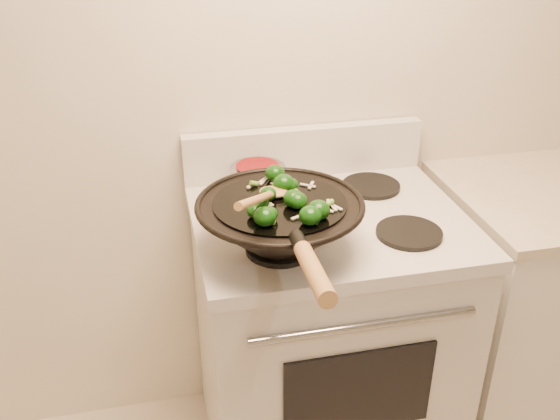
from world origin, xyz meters
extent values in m
plane|color=silver|center=(0.00, 1.50, 1.30)|extent=(3.50, 0.00, 3.50)
cube|color=silver|center=(-0.22, 1.17, 0.44)|extent=(0.76, 0.64, 0.88)
cube|color=silver|center=(-0.22, 1.17, 0.90)|extent=(0.78, 0.66, 0.04)
cube|color=silver|center=(-0.22, 1.47, 1.00)|extent=(0.78, 0.05, 0.16)
cylinder|color=gray|center=(-0.22, 0.84, 0.78)|extent=(0.60, 0.02, 0.02)
cube|color=black|center=(-0.22, 0.84, 0.55)|extent=(0.42, 0.01, 0.28)
cylinder|color=black|center=(-0.40, 1.02, 0.93)|extent=(0.18, 0.18, 0.01)
cylinder|color=black|center=(-0.04, 1.02, 0.93)|extent=(0.18, 0.18, 0.01)
cylinder|color=black|center=(-0.40, 1.32, 0.93)|extent=(0.18, 0.18, 0.01)
cylinder|color=black|center=(-0.04, 1.32, 0.93)|extent=(0.18, 0.18, 0.01)
cube|color=white|center=(0.61, 1.20, 0.44)|extent=(0.78, 0.60, 0.88)
torus|color=black|center=(-0.40, 1.02, 1.06)|extent=(0.43, 0.43, 0.02)
cylinder|color=black|center=(-0.40, 1.02, 1.06)|extent=(0.34, 0.34, 0.01)
cylinder|color=black|center=(-0.41, 0.78, 1.09)|extent=(0.04, 0.07, 0.04)
cylinder|color=#A1733F|center=(-0.42, 0.64, 1.10)|extent=(0.05, 0.23, 0.06)
ellipsoid|color=#0C3709|center=(-0.37, 1.08, 1.08)|extent=(0.06, 0.06, 0.05)
cylinder|color=#5A8A32|center=(-0.36, 1.08, 1.07)|extent=(0.02, 0.02, 0.02)
ellipsoid|color=#0C3709|center=(-0.47, 0.96, 1.08)|extent=(0.04, 0.04, 0.04)
ellipsoid|color=#0C3709|center=(-0.33, 0.92, 1.08)|extent=(0.06, 0.06, 0.05)
ellipsoid|color=#0C3709|center=(-0.38, 1.14, 1.08)|extent=(0.05, 0.05, 0.05)
cylinder|color=#5A8A32|center=(-0.37, 1.14, 1.07)|extent=(0.02, 0.02, 0.02)
ellipsoid|color=#0C3709|center=(-0.42, 1.04, 1.08)|extent=(0.04, 0.04, 0.04)
ellipsoid|color=#0C3709|center=(-0.44, 0.93, 1.08)|extent=(0.04, 0.04, 0.03)
ellipsoid|color=#0C3709|center=(-0.36, 1.08, 1.08)|extent=(0.04, 0.04, 0.04)
cylinder|color=#5A8A32|center=(-0.35, 1.08, 1.07)|extent=(0.02, 0.02, 0.01)
ellipsoid|color=#0C3709|center=(-0.36, 0.98, 1.08)|extent=(0.05, 0.05, 0.04)
ellipsoid|color=#0C3709|center=(-0.32, 0.92, 1.08)|extent=(0.04, 0.04, 0.04)
ellipsoid|color=#0C3709|center=(-0.46, 0.91, 1.08)|extent=(0.05, 0.05, 0.05)
cylinder|color=#5A8A32|center=(-0.44, 0.91, 1.07)|extent=(0.02, 0.01, 0.02)
ellipsoid|color=#0C3709|center=(-0.45, 0.99, 1.08)|extent=(0.04, 0.04, 0.04)
ellipsoid|color=#0C3709|center=(-0.37, 0.99, 1.08)|extent=(0.05, 0.05, 0.04)
ellipsoid|color=#0C3709|center=(-0.35, 0.90, 1.08)|extent=(0.05, 0.05, 0.05)
cylinder|color=#5A8A32|center=(-0.34, 0.90, 1.07)|extent=(0.02, 0.02, 0.01)
cube|color=beige|center=(-0.30, 0.95, 1.07)|extent=(0.04, 0.04, 0.00)
cube|color=beige|center=(-0.31, 1.09, 1.07)|extent=(0.04, 0.03, 0.00)
cube|color=beige|center=(-0.41, 1.14, 1.07)|extent=(0.03, 0.05, 0.00)
cube|color=beige|center=(-0.27, 0.96, 1.07)|extent=(0.03, 0.05, 0.00)
cube|color=beige|center=(-0.28, 0.97, 1.07)|extent=(0.01, 0.06, 0.00)
cube|color=beige|center=(-0.30, 1.09, 1.07)|extent=(0.03, 0.04, 0.00)
cube|color=beige|center=(-0.38, 1.14, 1.07)|extent=(0.04, 0.04, 0.00)
cube|color=beige|center=(-0.44, 0.99, 1.07)|extent=(0.05, 0.03, 0.00)
cube|color=beige|center=(-0.41, 1.16, 1.07)|extent=(0.05, 0.05, 0.00)
cube|color=beige|center=(-0.36, 1.01, 1.07)|extent=(0.01, 0.05, 0.00)
cube|color=beige|center=(-0.37, 0.93, 1.07)|extent=(0.06, 0.03, 0.00)
cylinder|color=#629831|center=(-0.38, 1.13, 1.07)|extent=(0.02, 0.03, 0.02)
cylinder|color=#629831|center=(-0.35, 1.06, 1.07)|extent=(0.03, 0.02, 0.02)
cylinder|color=#629831|center=(-0.39, 1.11, 1.07)|extent=(0.03, 0.02, 0.02)
cylinder|color=#629831|center=(-0.45, 1.12, 1.07)|extent=(0.03, 0.03, 0.02)
cylinder|color=#629831|center=(-0.29, 0.97, 1.07)|extent=(0.03, 0.02, 0.02)
cylinder|color=#629831|center=(-0.36, 1.13, 1.07)|extent=(0.03, 0.02, 0.02)
cylinder|color=#629831|center=(-0.35, 0.94, 1.07)|extent=(0.02, 0.03, 0.02)
cylinder|color=#629831|center=(-0.34, 0.94, 1.07)|extent=(0.03, 0.03, 0.02)
cylinder|color=#629831|center=(-0.46, 0.94, 1.07)|extent=(0.01, 0.03, 0.02)
sphere|color=beige|center=(-0.43, 1.00, 1.07)|extent=(0.01, 0.01, 0.01)
sphere|color=beige|center=(-0.46, 1.11, 1.07)|extent=(0.01, 0.01, 0.01)
sphere|color=beige|center=(-0.42, 1.07, 1.07)|extent=(0.01, 0.01, 0.01)
sphere|color=beige|center=(-0.43, 0.97, 1.07)|extent=(0.01, 0.01, 0.01)
sphere|color=beige|center=(-0.36, 1.12, 1.07)|extent=(0.01, 0.01, 0.01)
ellipsoid|color=#A1733F|center=(-0.41, 1.06, 1.07)|extent=(0.09, 0.09, 0.02)
cylinder|color=#A1733F|center=(-0.47, 0.92, 1.13)|extent=(0.15, 0.28, 0.13)
cylinder|color=gray|center=(-0.40, 1.32, 0.98)|extent=(0.17, 0.17, 0.09)
cylinder|color=#610408|center=(-0.40, 1.32, 1.03)|extent=(0.13, 0.13, 0.01)
cylinder|color=black|center=(-0.42, 1.19, 1.02)|extent=(0.04, 0.10, 0.02)
camera|label=1|loc=(-0.70, -0.33, 1.78)|focal=40.00mm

